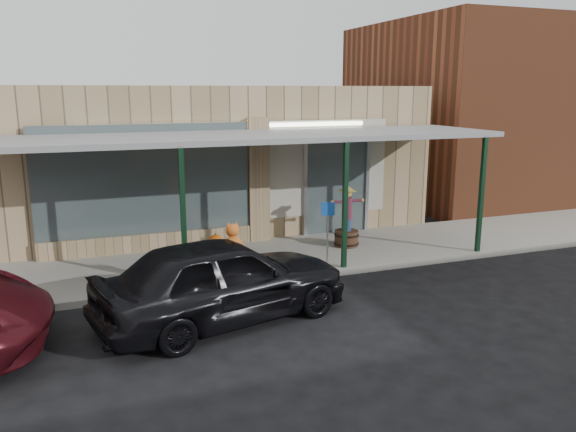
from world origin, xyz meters
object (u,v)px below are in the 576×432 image
object	(u,v)px
barrel_pumpkin	(216,252)
handicap_sign	(328,225)
barrel_scarecrow	(347,226)
parked_sedan	(223,279)

from	to	relation	value
barrel_pumpkin	handicap_sign	xyz separation A→B (m)	(2.36, -1.05, 0.70)
barrel_scarecrow	barrel_pumpkin	xyz separation A→B (m)	(-3.50, -0.29, -0.28)
handicap_sign	parked_sedan	xyz separation A→B (m)	(-2.92, -1.93, -0.32)
barrel_pumpkin	handicap_sign	bearing A→B (deg)	-23.91
barrel_scarecrow	handicap_sign	world-z (taller)	barrel_scarecrow
barrel_pumpkin	parked_sedan	distance (m)	3.05
handicap_sign	parked_sedan	bearing A→B (deg)	-129.77
handicap_sign	barrel_pumpkin	bearing A→B (deg)	172.83
barrel_scarecrow	parked_sedan	world-z (taller)	barrel_scarecrow
barrel_pumpkin	handicap_sign	size ratio (longest dim) A/B	0.50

